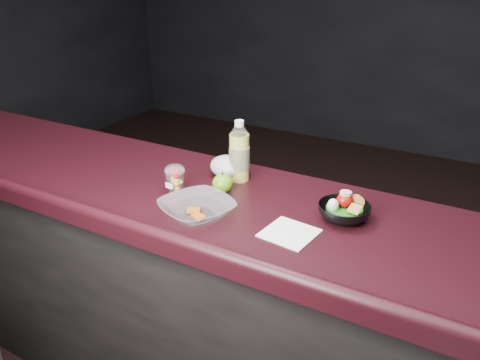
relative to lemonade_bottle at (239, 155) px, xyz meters
name	(u,v)px	position (x,y,z in m)	size (l,w,h in m)	color
counter	(236,311)	(0.09, -0.18, -0.61)	(4.06, 0.71, 1.02)	black
lemonade_bottle	(239,155)	(0.00, 0.00, 0.00)	(0.08, 0.08, 0.25)	#D4DE39
fruit_cup	(175,178)	(-0.16, -0.22, -0.05)	(0.08, 0.08, 0.11)	white
green_apple	(223,183)	(0.00, -0.14, -0.07)	(0.08, 0.08, 0.08)	#497D0E
plastic_bag	(229,166)	(-0.05, 0.00, -0.06)	(0.15, 0.13, 0.11)	silver
snack_bowl	(344,211)	(0.48, -0.11, -0.07)	(0.21, 0.21, 0.10)	black
takeout_bowl	(197,209)	(0.03, -0.35, -0.08)	(0.32, 0.32, 0.06)	silver
paper_napkin	(289,233)	(0.36, -0.29, -0.10)	(0.16, 0.16, 0.00)	white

